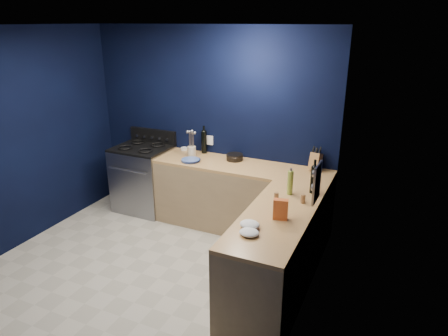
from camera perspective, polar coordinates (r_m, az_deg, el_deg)
The scene contains 28 objects.
floor at distance 4.71m, azimuth -11.57°, elevation -14.54°, with size 3.50×3.50×0.02m, color #ADA796.
ceiling at distance 3.90m, azimuth -14.40°, elevation 19.11°, with size 3.50×3.50×0.02m, color silver.
wall_back at distance 5.56m, azimuth -1.92°, elevation 6.19°, with size 3.50×0.02×2.60m, color black.
wall_right at distance 3.41m, azimuth 11.63°, elevation -3.46°, with size 0.02×3.50×2.60m, color black.
wall_left at distance 5.34m, azimuth -28.15°, elevation 3.20°, with size 0.02×3.50×2.60m, color black.
cab_back at distance 5.33m, azimuth 2.44°, elevation -4.36°, with size 2.30×0.63×0.86m, color #977B55.
top_back at distance 5.16m, azimuth 2.51°, elevation 0.19°, with size 2.30×0.63×0.04m, color olive.
cab_right at distance 4.13m, azimuth 7.24°, elevation -12.39°, with size 0.63×1.67×0.86m, color #977B55.
top_right at distance 3.91m, azimuth 7.53°, elevation -6.82°, with size 0.63×1.67×0.04m, color olive.
gas_range at distance 6.00m, azimuth -11.27°, elevation -1.56°, with size 0.76×0.66×0.92m, color gray.
oven_door at distance 5.77m, azimuth -13.06°, elevation -2.69°, with size 0.59×0.02×0.42m, color black.
cooktop at distance 5.84m, azimuth -11.59°, elevation 2.77°, with size 0.76×0.66×0.03m, color black.
backguard at distance 6.05m, azimuth -10.01°, elevation 4.51°, with size 0.76×0.06×0.20m, color black.
spice_panel at distance 3.96m, azimuth 13.03°, elevation -2.06°, with size 0.02×0.28×0.38m, color gray.
wall_outlet at distance 5.59m, azimuth -1.99°, elevation 3.95°, with size 0.09×0.02×0.13m, color white.
plate_stack at distance 5.30m, azimuth -4.76°, elevation 1.11°, with size 0.24×0.24×0.03m, color #3B6799.
ramekin at distance 5.78m, azimuth -5.67°, elevation 2.73°, with size 0.10×0.10×0.04m, color white.
utensil_crock at distance 5.48m, azimuth -4.58°, elevation 2.35°, with size 0.11×0.11×0.14m, color beige.
wine_bottle_back at distance 5.59m, azimuth -2.84°, elevation 3.65°, with size 0.08×0.08×0.31m, color black.
lemon_basket at distance 5.33m, azimuth 1.52°, elevation 1.55°, with size 0.22×0.22×0.08m, color black.
knife_block at distance 5.09m, azimuth 12.86°, elevation 0.89°, with size 0.12×0.19×0.21m, color olive.
wine_bottle_right at distance 4.39m, azimuth 12.58°, elevation -1.66°, with size 0.07×0.07×0.29m, color black.
oil_bottle at distance 4.31m, azimuth 9.35°, elevation -2.07°, with size 0.06×0.06×0.26m, color olive.
spice_jar_near at distance 4.14m, azimuth 7.42°, elevation -4.10°, with size 0.05×0.05×0.10m, color olive.
spice_jar_far at distance 4.16m, azimuth 11.12°, elevation -4.28°, with size 0.05×0.05×0.09m, color olive.
crouton_bag at distance 3.77m, azimuth 8.02°, elevation -5.83°, with size 0.14×0.06×0.20m, color #B22320.
towel_front at distance 3.63m, azimuth 3.66°, elevation -7.98°, with size 0.18×0.16×0.06m, color white.
towel_end at distance 3.52m, azimuth 3.58°, elevation -9.09°, with size 0.17×0.16×0.05m, color white.
Camera 1 is at (2.40, -3.07, 2.64)m, focal length 32.29 mm.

